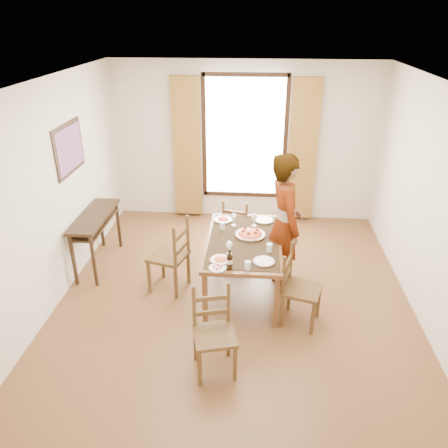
# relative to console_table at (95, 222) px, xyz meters

# --- Properties ---
(ground) EXTENTS (5.00, 5.00, 0.00)m
(ground) POSITION_rel_console_table_xyz_m (2.03, -0.60, -0.68)
(ground) COLOR #552C1A
(ground) RESTS_ON ground
(room_shell) EXTENTS (4.60, 5.10, 2.74)m
(room_shell) POSITION_rel_console_table_xyz_m (2.03, -0.47, 0.86)
(room_shell) COLOR silver
(room_shell) RESTS_ON ground
(console_table) EXTENTS (0.38, 1.20, 0.80)m
(console_table) POSITION_rel_console_table_xyz_m (0.00, 0.00, 0.00)
(console_table) COLOR black
(console_table) RESTS_ON ground
(dining_table) EXTENTS (0.95, 1.59, 0.76)m
(dining_table) POSITION_rel_console_table_xyz_m (2.13, -0.49, 0.00)
(dining_table) COLOR brown
(dining_table) RESTS_ON ground
(chair_west) EXTENTS (0.56, 0.56, 1.02)m
(chair_west) POSITION_rel_console_table_xyz_m (1.18, -0.52, -0.21)
(chair_west) COLOR #533A1B
(chair_west) RESTS_ON ground
(chair_north) EXTENTS (0.50, 0.50, 0.92)m
(chair_north) POSITION_rel_console_table_xyz_m (2.00, 0.47, -0.25)
(chair_north) COLOR #533A1B
(chair_north) RESTS_ON ground
(chair_south) EXTENTS (0.50, 0.50, 0.93)m
(chair_south) POSITION_rel_console_table_xyz_m (1.89, -1.94, -0.25)
(chair_south) COLOR #533A1B
(chair_south) RESTS_ON ground
(chair_east) EXTENTS (0.53, 0.53, 0.95)m
(chair_east) POSITION_rel_console_table_xyz_m (2.80, -1.09, -0.24)
(chair_east) COLOR #533A1B
(chair_east) RESTS_ON ground
(man) EXTENTS (0.90, 0.78, 1.88)m
(man) POSITION_rel_console_table_xyz_m (2.64, -0.38, 0.25)
(man) COLOR gray
(man) RESTS_ON ground
(plate_sw) EXTENTS (0.27, 0.27, 0.05)m
(plate_sw) POSITION_rel_console_table_xyz_m (1.88, -1.03, 0.10)
(plate_sw) COLOR silver
(plate_sw) RESTS_ON dining_table
(plate_se) EXTENTS (0.27, 0.27, 0.05)m
(plate_se) POSITION_rel_console_table_xyz_m (2.38, -1.02, 0.10)
(plate_se) COLOR silver
(plate_se) RESTS_ON dining_table
(plate_nw) EXTENTS (0.27, 0.27, 0.05)m
(plate_nw) POSITION_rel_console_table_xyz_m (1.82, 0.06, 0.10)
(plate_nw) COLOR silver
(plate_nw) RESTS_ON dining_table
(plate_ne) EXTENTS (0.27, 0.27, 0.05)m
(plate_ne) POSITION_rel_console_table_xyz_m (2.38, 0.09, 0.10)
(plate_ne) COLOR silver
(plate_ne) RESTS_ON dining_table
(pasta_platter) EXTENTS (0.40, 0.40, 0.10)m
(pasta_platter) POSITION_rel_console_table_xyz_m (2.20, -0.37, 0.12)
(pasta_platter) COLOR red
(pasta_platter) RESTS_ON dining_table
(caprese_plate) EXTENTS (0.20, 0.20, 0.04)m
(caprese_plate) POSITION_rel_console_table_xyz_m (1.86, -1.20, 0.09)
(caprese_plate) COLOR silver
(caprese_plate) RESTS_ON dining_table
(wine_glass_a) EXTENTS (0.08, 0.08, 0.18)m
(wine_glass_a) POSITION_rel_console_table_xyz_m (1.97, -0.88, 0.16)
(wine_glass_a) COLOR white
(wine_glass_a) RESTS_ON dining_table
(wine_glass_b) EXTENTS (0.08, 0.08, 0.18)m
(wine_glass_b) POSITION_rel_console_table_xyz_m (2.25, -0.08, 0.16)
(wine_glass_b) COLOR white
(wine_glass_b) RESTS_ON dining_table
(wine_glass_c) EXTENTS (0.08, 0.08, 0.18)m
(wine_glass_c) POSITION_rel_console_table_xyz_m (1.97, -0.09, 0.16)
(wine_glass_c) COLOR white
(wine_glass_c) RESTS_ON dining_table
(tumbler_a) EXTENTS (0.07, 0.07, 0.10)m
(tumbler_a) POSITION_rel_console_table_xyz_m (2.44, -0.76, 0.12)
(tumbler_a) COLOR silver
(tumbler_a) RESTS_ON dining_table
(tumbler_b) EXTENTS (0.07, 0.07, 0.10)m
(tumbler_b) POSITION_rel_console_table_xyz_m (1.83, -0.21, 0.12)
(tumbler_b) COLOR silver
(tumbler_b) RESTS_ON dining_table
(tumbler_c) EXTENTS (0.07, 0.07, 0.10)m
(tumbler_c) POSITION_rel_console_table_xyz_m (2.20, -1.19, 0.12)
(tumbler_c) COLOR silver
(tumbler_c) RESTS_ON dining_table
(wine_bottle) EXTENTS (0.07, 0.07, 0.25)m
(wine_bottle) POSITION_rel_console_table_xyz_m (1.99, -1.20, 0.20)
(wine_bottle) COLOR black
(wine_bottle) RESTS_ON dining_table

